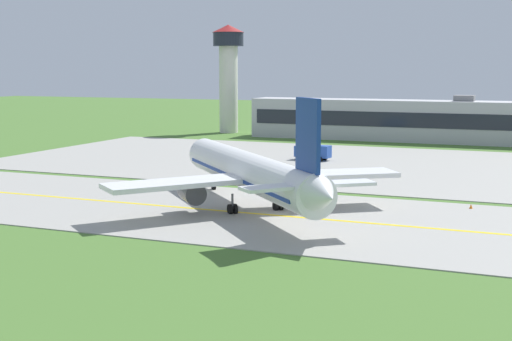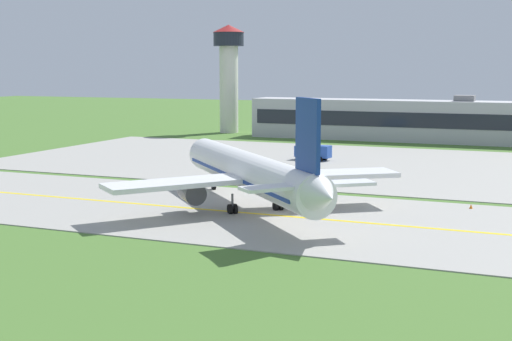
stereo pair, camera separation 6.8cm
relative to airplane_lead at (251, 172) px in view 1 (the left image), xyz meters
The scene contains 10 objects.
ground_plane 5.58m from the airplane_lead, 33.60° to the right, with size 500.00×500.00×0.00m, color #47702D.
taxiway_strip 5.54m from the airplane_lead, 33.60° to the right, with size 240.00×28.00×0.10m, color #9E9B93.
apron_pad 42.22m from the airplane_lead, 71.80° to the left, with size 140.00×52.00×0.10m, color #9E9B93.
taxiway_centreline 5.50m from the airplane_lead, 33.60° to the right, with size 220.00×0.60×0.01m, color yellow.
airplane_lead is the anchor object (origin of this frame).
service_truck_baggage 42.69m from the airplane_lead, 98.58° to the left, with size 6.18×2.83×2.60m.
terminal_building 80.68m from the airplane_lead, 89.49° to the left, with size 64.79×8.77×9.81m.
control_tower 94.55m from the airplane_lead, 115.93° to the left, with size 7.60×7.60×25.44m.
traffic_cone_near_edge 12.03m from the airplane_lead, 99.80° to the left, with size 0.44×0.44×0.60m, color orange.
traffic_cone_mid_edge 24.35m from the airplane_lead, 22.95° to the left, with size 0.44×0.44×0.60m, color orange.
Camera 1 is at (25.96, -67.34, 15.23)m, focal length 49.53 mm.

